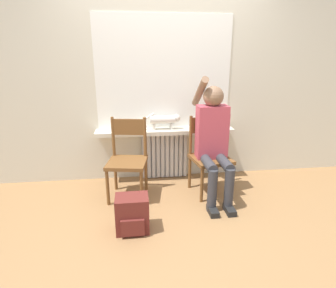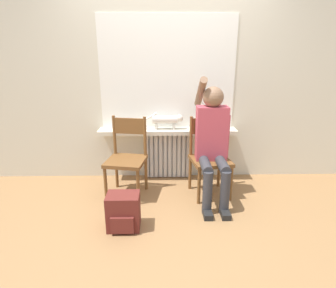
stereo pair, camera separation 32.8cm
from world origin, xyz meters
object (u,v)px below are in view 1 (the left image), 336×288
Objects in this scene: chair_right at (209,155)px; backpack at (132,214)px; person at (214,137)px; cat at (164,120)px; chair_left at (128,158)px.

chair_right is 1.19m from backpack.
backpack is (-0.92, -0.60, -0.53)m from person.
cat is 1.51× the size of backpack.
chair_right is 0.66× the size of person.
person reaches higher than chair_left.
cat is at bearing 129.78° from chair_right.
backpack is (0.04, -0.70, -0.29)m from chair_left.
chair_left is 0.95m from chair_right.
person is at bearing 33.04° from backpack.
cat reaches higher than backpack.
chair_left is 0.66× the size of person.
chair_left is 1.00× the size of chair_right.
backpack is (-0.43, -1.11, -0.63)m from cat.
backpack is at bearing -152.12° from chair_right.
chair_right reaches higher than cat.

